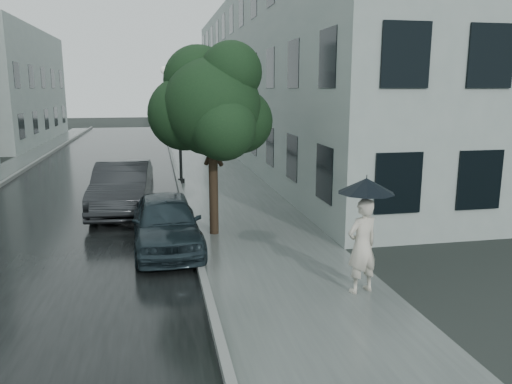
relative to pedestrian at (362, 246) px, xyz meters
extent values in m
plane|color=black|center=(-1.34, 1.00, -0.93)|extent=(120.00, 120.00, 0.00)
cube|color=slate|center=(-1.09, 13.00, -0.92)|extent=(3.50, 60.00, 0.01)
cube|color=slate|center=(-2.92, 13.00, -0.85)|extent=(0.15, 60.00, 0.15)
cube|color=black|center=(-6.42, 13.00, -0.93)|extent=(6.85, 60.00, 0.00)
cube|color=slate|center=(-9.92, 13.00, -0.85)|extent=(0.15, 60.00, 0.15)
cube|color=#96A49F|center=(4.16, 20.50, 3.57)|extent=(7.00, 36.00, 9.00)
cube|color=black|center=(0.68, 20.50, 3.57)|extent=(0.08, 32.40, 7.20)
cube|color=black|center=(-11.66, 31.00, 3.07)|extent=(0.08, 16.20, 6.40)
imported|color=beige|center=(0.00, 0.00, 0.00)|extent=(0.77, 0.62, 1.84)
cylinder|color=black|center=(0.01, -0.03, 0.55)|extent=(0.02, 0.02, 0.95)
cone|color=black|center=(0.01, -0.03, 1.17)|extent=(1.36, 1.36, 0.28)
cylinder|color=black|center=(0.01, -0.03, 1.33)|extent=(0.02, 0.02, 0.08)
cylinder|color=black|center=(0.01, -0.03, 0.05)|extent=(0.03, 0.03, 0.06)
cylinder|color=#332619|center=(-2.30, 4.48, 0.28)|extent=(0.24, 0.24, 2.41)
sphere|color=#193719|center=(-2.30, 4.48, 2.45)|extent=(2.51, 2.51, 2.51)
sphere|color=#193719|center=(-1.52, 4.77, 2.06)|extent=(1.73, 1.73, 1.73)
sphere|color=#193719|center=(-2.98, 4.87, 2.26)|extent=(1.93, 1.93, 1.93)
sphere|color=#193719|center=(-2.11, 3.80, 1.96)|extent=(1.63, 1.63, 1.63)
sphere|color=#193719|center=(-2.59, 5.06, 3.13)|extent=(1.83, 1.83, 1.83)
sphere|color=#193719|center=(-1.83, 4.29, 3.32)|extent=(1.56, 1.56, 1.56)
cylinder|color=black|center=(-2.79, 11.99, 1.37)|extent=(0.12, 0.12, 4.59)
cylinder|color=black|center=(-2.79, 11.99, -0.83)|extent=(0.28, 0.28, 0.20)
cylinder|color=black|center=(-3.03, 12.07, 3.67)|extent=(0.50, 0.23, 0.08)
sphere|color=silver|center=(-3.32, 12.16, 3.62)|extent=(0.32, 0.32, 0.32)
imported|color=#1C2930|center=(-3.58, 3.38, -0.25)|extent=(1.73, 4.00, 1.34)
imported|color=#222427|center=(-4.84, 7.50, -0.15)|extent=(1.88, 4.78, 1.55)
camera|label=1|loc=(-3.74, -8.45, 2.93)|focal=35.00mm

